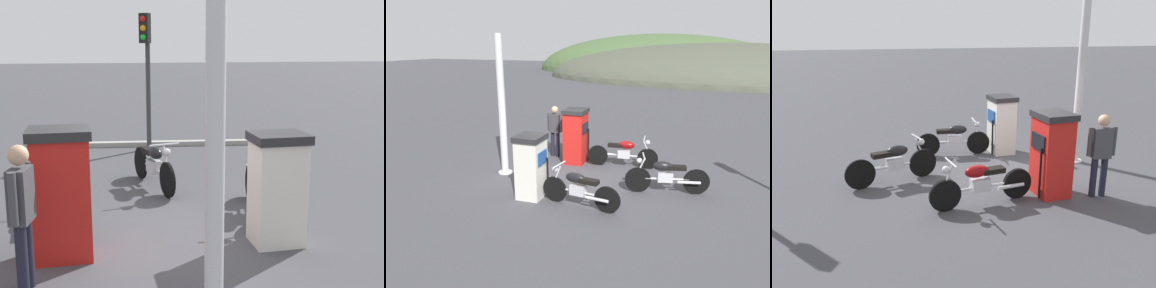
{
  "view_description": "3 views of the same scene",
  "coord_description": "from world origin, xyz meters",
  "views": [
    {
      "loc": [
        -6.81,
        0.81,
        2.74
      ],
      "look_at": [
        1.16,
        -0.51,
        1.1
      ],
      "focal_mm": 47.54,
      "sensor_mm": 36.0,
      "label": 1
    },
    {
      "loc": [
        3.61,
        -8.64,
        3.62
      ],
      "look_at": [
        0.3,
        -0.29,
        1.11
      ],
      "focal_mm": 34.02,
      "sensor_mm": 36.0,
      "label": 2
    },
    {
      "loc": [
        3.06,
        7.92,
        3.21
      ],
      "look_at": [
        0.99,
        0.11,
        0.78
      ],
      "focal_mm": 35.84,
      "sensor_mm": 36.0,
      "label": 3
    }
  ],
  "objects": [
    {
      "name": "distant_hill_main",
      "position": [
        -4.63,
        41.03,
        0.0
      ],
      "size": [
        33.26,
        19.59,
        9.52
      ],
      "color": "#476038",
      "rests_on": "ground"
    },
    {
      "name": "ground_plane",
      "position": [
        0.0,
        0.0,
        0.0
      ],
      "size": [
        120.0,
        120.0,
        0.0
      ],
      "primitive_type": "plane",
      "color": "#424247"
    },
    {
      "name": "motorcycle_far_pump",
      "position": [
        1.04,
        1.55,
        0.45
      ],
      "size": [
        2.1,
        0.56,
        0.94
      ],
      "color": "black",
      "rests_on": "ground"
    },
    {
      "name": "distant_hill_secondary",
      "position": [
        3.76,
        32.64,
        0.0
      ],
      "size": [
        38.51,
        22.76,
        7.28
      ],
      "color": "#4C5142",
      "rests_on": "ground"
    },
    {
      "name": "attendant_person",
      "position": [
        -1.32,
        1.77,
        0.96
      ],
      "size": [
        0.58,
        0.26,
        1.67
      ],
      "color": "#1E1E2D",
      "rests_on": "ground"
    },
    {
      "name": "fuel_pump_far",
      "position": [
        -0.45,
        1.42,
        0.86
      ],
      "size": [
        0.71,
        0.81,
        1.69
      ],
      "color": "red",
      "rests_on": "ground"
    },
    {
      "name": "fuel_pump_near",
      "position": [
        -0.45,
        -1.42,
        0.78
      ],
      "size": [
        0.68,
        0.77,
        1.54
      ],
      "color": "silver",
      "rests_on": "ground"
    },
    {
      "name": "motorcycle_extra",
      "position": [
        2.52,
        -0.01,
        0.48
      ],
      "size": [
        2.0,
        0.74,
        0.96
      ],
      "color": "black",
      "rests_on": "ground"
    },
    {
      "name": "canopy_support_pole",
      "position": [
        -1.98,
        -0.23,
        1.86
      ],
      "size": [
        0.4,
        0.4,
        3.87
      ],
      "color": "silver",
      "rests_on": "ground"
    },
    {
      "name": "motorcycle_near_pump",
      "position": [
        0.81,
        -1.53,
        0.47
      ],
      "size": [
        1.94,
        0.56,
        0.94
      ],
      "color": "black",
      "rests_on": "ground"
    }
  ]
}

